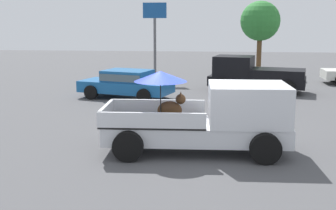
% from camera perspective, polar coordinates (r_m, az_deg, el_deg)
% --- Properties ---
extents(ground_plane, '(80.00, 80.00, 0.00)m').
position_cam_1_polar(ground_plane, '(12.00, 3.73, -6.16)').
color(ground_plane, '#4C4C4F').
extents(pickup_truck_main, '(5.13, 2.44, 2.24)m').
position_cam_1_polar(pickup_truck_main, '(11.76, 5.86, -1.59)').
color(pickup_truck_main, black).
rests_on(pickup_truck_main, ground).
extents(pickup_truck_red, '(5.08, 2.98, 1.80)m').
position_cam_1_polar(pickup_truck_red, '(22.38, 11.26, 4.01)').
color(pickup_truck_red, black).
rests_on(pickup_truck_red, ground).
extents(parked_sedan_near, '(4.61, 2.85, 1.33)m').
position_cam_1_polar(parked_sedan_near, '(20.08, -5.56, 3.00)').
color(parked_sedan_near, black).
rests_on(parked_sedan_near, ground).
extents(motel_sign, '(1.40, 0.16, 4.65)m').
position_cam_1_polar(motel_sign, '(25.85, -1.78, 10.52)').
color(motel_sign, '#59595B').
rests_on(motel_sign, ground).
extents(tree_by_lot, '(2.58, 2.58, 4.88)m').
position_cam_1_polar(tree_by_lot, '(28.97, 12.22, 10.85)').
color(tree_by_lot, brown).
rests_on(tree_by_lot, ground).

